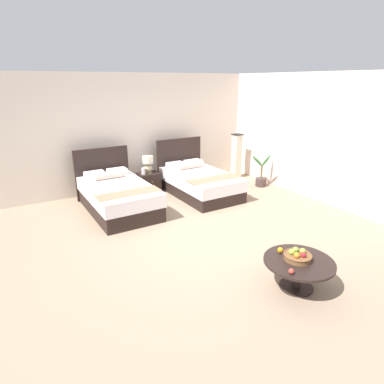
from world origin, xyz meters
The scene contains 14 objects.
ground_plane centered at (0.00, 0.00, -0.01)m, with size 10.09×10.13×0.02m, color gray.
wall_back centered at (0.00, 3.26, 1.43)m, with size 10.09×0.12×2.85m, color beige.
wall_side_right centered at (3.25, 0.40, 1.43)m, with size 0.12×5.73×2.85m, color beige.
bed_near_window centered at (-1.03, 1.87, 0.33)m, with size 1.29×2.17×1.20m.
bed_near_corner centered at (1.02, 1.88, 0.31)m, with size 1.30×2.13×1.24m.
nightstand centered at (0.03, 2.64, 0.25)m, with size 0.50×0.42×0.50m.
table_lamp centered at (0.03, 2.66, 0.74)m, with size 0.27×0.27×0.42m.
vase centered at (-0.11, 2.60, 0.58)m, with size 0.10×0.10×0.16m.
coffee_table centered at (0.14, -2.08, 0.32)m, with size 0.93×0.93×0.41m.
fruit_bowl centered at (0.14, -2.05, 0.47)m, with size 0.37×0.37×0.15m.
loose_apple centered at (-0.19, -2.25, 0.45)m, with size 0.07×0.07×0.07m.
loose_orange centered at (0.07, -1.80, 0.45)m, with size 0.08×0.08×0.08m.
floor_lamp_corner centered at (2.71, 2.57, 0.63)m, with size 0.26×0.26×1.26m.
potted_palm centered at (2.79, 1.59, 0.25)m, with size 0.61×0.53×0.87m.
Camera 1 is at (-3.01, -4.62, 2.67)m, focal length 30.61 mm.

